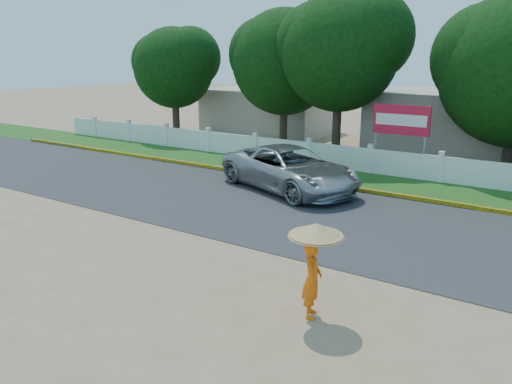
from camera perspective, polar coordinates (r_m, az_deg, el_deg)
ground at (r=13.15m, az=-4.79°, el=-7.45°), size 120.00×120.00×0.00m
road at (r=16.69m, az=4.68°, el=-2.32°), size 60.00×7.00×0.02m
grass_verge at (r=21.29m, az=11.43°, el=1.40°), size 60.00×3.50×0.03m
curb at (r=19.75m, az=9.60°, el=0.57°), size 40.00×0.18×0.16m
fence at (r=22.50m, az=12.89°, el=3.47°), size 40.00×0.10×1.10m
building_near at (r=28.10m, az=23.74°, el=7.10°), size 10.00×6.00×3.20m
building_far at (r=33.65m, az=1.50°, el=9.27°), size 8.00×5.00×2.80m
vehicle at (r=19.24m, az=3.88°, el=2.67°), size 6.58×4.69×1.66m
monk_with_parasol at (r=9.90m, az=6.63°, el=-7.34°), size 1.09×1.09×1.99m
billboard at (r=22.98m, az=16.24°, el=7.53°), size 2.50×0.13×2.95m
tree_row at (r=24.07m, az=24.26°, el=13.78°), size 35.02×7.54×8.84m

